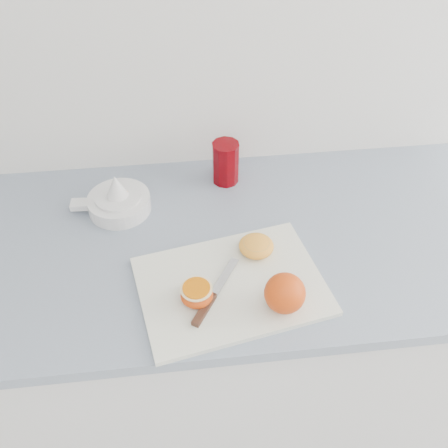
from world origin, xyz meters
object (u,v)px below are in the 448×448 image
Objects in this scene: counter at (208,343)px; half_orange at (197,294)px; red_tumbler at (226,164)px; citrus_juicer at (118,201)px; cutting_board at (231,286)px.

half_orange is (-0.03, -0.19, 0.48)m from counter.
citrus_juicer is at bearing -163.08° from red_tumbler.
counter is 0.54m from red_tumbler.
citrus_juicer is at bearing 131.33° from cutting_board.
counter is at bearing 81.13° from half_orange.
counter is 21.22× the size of red_tumbler.
citrus_juicer is (-0.20, 0.12, 0.47)m from counter.
citrus_juicer is (-0.24, 0.28, 0.02)m from cutting_board.
red_tumbler is (0.27, 0.08, 0.02)m from citrus_juicer.
citrus_juicer is 1.69× the size of red_tumbler.
red_tumbler reaches higher than cutting_board.
cutting_board reaches higher than counter.
counter is 12.53× the size of citrus_juicer.
citrus_juicer is at bearing 118.46° from half_orange.
red_tumbler reaches higher than counter.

